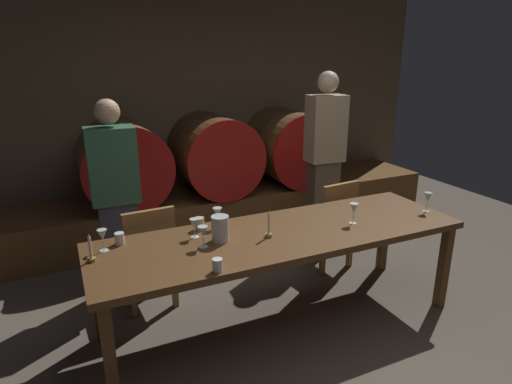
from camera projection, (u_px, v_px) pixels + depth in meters
name	position (u px, v px, depth m)	size (l,w,h in m)	color
ground_plane	(323.00, 337.00, 3.19)	(7.97, 7.97, 0.00)	brown
back_wall	(197.00, 105.00, 5.26)	(6.13, 0.24, 2.80)	brown
barrel_shelf	(215.00, 208.00, 5.15)	(5.52, 0.90, 0.46)	brown
wine_barrel_left	(123.00, 163.00, 4.54)	(0.89, 0.95, 0.89)	brown
wine_barrel_center	(213.00, 154.00, 4.94)	(0.89, 0.95, 0.89)	#513319
wine_barrel_right	(288.00, 146.00, 5.33)	(0.89, 0.95, 0.89)	brown
dining_table	(282.00, 240.00, 3.16)	(2.75, 0.84, 0.76)	brown
chair_left	(148.00, 252.00, 3.43)	(0.42, 0.42, 0.88)	olive
chair_right	(332.00, 220.00, 4.09)	(0.44, 0.44, 0.88)	olive
guest_left	(116.00, 200.00, 3.53)	(0.39, 0.25, 1.67)	#33384C
guest_right	(324.00, 158.00, 4.51)	(0.40, 0.27, 1.84)	brown
candle_left	(91.00, 254.00, 2.68)	(0.05, 0.05, 0.19)	olive
candle_right	(269.00, 229.00, 3.04)	(0.05, 0.05, 0.21)	olive
pitcher	(220.00, 229.00, 2.96)	(0.12, 0.12, 0.18)	silver
wine_glass_far_left	(102.00, 236.00, 2.81)	(0.06, 0.06, 0.15)	silver
wine_glass_left	(194.00, 224.00, 3.02)	(0.07, 0.07, 0.14)	silver
wine_glass_center_left	(203.00, 232.00, 2.86)	(0.07, 0.07, 0.15)	silver
wine_glass_center_right	(217.00, 213.00, 3.19)	(0.07, 0.07, 0.15)	silver
wine_glass_right	(354.00, 209.00, 3.26)	(0.07, 0.07, 0.16)	white
wine_glass_far_right	(428.00, 198.00, 3.51)	(0.06, 0.06, 0.16)	silver
cup_left	(120.00, 239.00, 2.93)	(0.06, 0.06, 0.08)	white
cup_center	(217.00, 265.00, 2.56)	(0.06, 0.06, 0.08)	white
cup_right	(199.00, 224.00, 3.17)	(0.07, 0.07, 0.09)	beige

